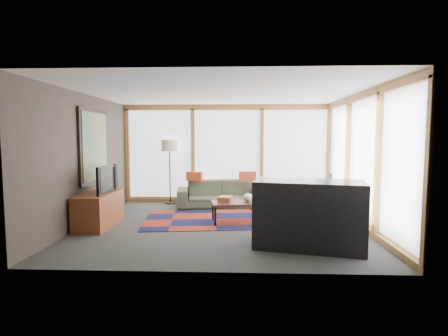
{
  "coord_description": "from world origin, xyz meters",
  "views": [
    {
      "loc": [
        0.3,
        -6.86,
        1.74
      ],
      "look_at": [
        0.0,
        0.4,
        1.1
      ],
      "focal_mm": 28.0,
      "sensor_mm": 36.0,
      "label": 1
    }
  ],
  "objects_px": {
    "bookshelf": "(333,204)",
    "floor_lamp": "(170,172)",
    "coffee_table": "(243,212)",
    "television": "(103,179)",
    "tv_console": "(99,209)",
    "bar_counter": "(309,214)",
    "sofa": "(222,193)"
  },
  "relations": [
    {
      "from": "bookshelf",
      "to": "floor_lamp",
      "type": "bearing_deg",
      "value": 162.82
    },
    {
      "from": "coffee_table",
      "to": "television",
      "type": "bearing_deg",
      "value": -171.17
    },
    {
      "from": "floor_lamp",
      "to": "television",
      "type": "height_order",
      "value": "floor_lamp"
    },
    {
      "from": "floor_lamp",
      "to": "tv_console",
      "type": "distance_m",
      "value": 2.61
    },
    {
      "from": "bookshelf",
      "to": "television",
      "type": "distance_m",
      "value": 4.96
    },
    {
      "from": "floor_lamp",
      "to": "coffee_table",
      "type": "height_order",
      "value": "floor_lamp"
    },
    {
      "from": "floor_lamp",
      "to": "coffee_table",
      "type": "xyz_separation_m",
      "value": [
        1.89,
        -1.96,
        -0.63
      ]
    },
    {
      "from": "floor_lamp",
      "to": "coffee_table",
      "type": "distance_m",
      "value": 2.8
    },
    {
      "from": "floor_lamp",
      "to": "coffee_table",
      "type": "relative_size",
      "value": 1.31
    },
    {
      "from": "bar_counter",
      "to": "coffee_table",
      "type": "bearing_deg",
      "value": 134.75
    },
    {
      "from": "coffee_table",
      "to": "tv_console",
      "type": "distance_m",
      "value": 2.86
    },
    {
      "from": "television",
      "to": "bookshelf",
      "type": "bearing_deg",
      "value": -75.08
    },
    {
      "from": "bookshelf",
      "to": "bar_counter",
      "type": "distance_m",
      "value": 2.58
    },
    {
      "from": "bookshelf",
      "to": "bar_counter",
      "type": "xyz_separation_m",
      "value": [
        -1.02,
        -2.35,
        0.29
      ]
    },
    {
      "from": "coffee_table",
      "to": "television",
      "type": "relative_size",
      "value": 1.37
    },
    {
      "from": "bar_counter",
      "to": "floor_lamp",
      "type": "bearing_deg",
      "value": 141.74
    },
    {
      "from": "sofa",
      "to": "tv_console",
      "type": "relative_size",
      "value": 1.69
    },
    {
      "from": "floor_lamp",
      "to": "television",
      "type": "distance_m",
      "value": 2.53
    },
    {
      "from": "tv_console",
      "to": "television",
      "type": "distance_m",
      "value": 0.61
    },
    {
      "from": "sofa",
      "to": "bookshelf",
      "type": "bearing_deg",
      "value": -27.56
    },
    {
      "from": "floor_lamp",
      "to": "bar_counter",
      "type": "height_order",
      "value": "floor_lamp"
    },
    {
      "from": "bookshelf",
      "to": "tv_console",
      "type": "height_order",
      "value": "tv_console"
    },
    {
      "from": "sofa",
      "to": "tv_console",
      "type": "distance_m",
      "value": 3.11
    },
    {
      "from": "floor_lamp",
      "to": "television",
      "type": "bearing_deg",
      "value": -109.58
    },
    {
      "from": "bar_counter",
      "to": "television",
      "type": "bearing_deg",
      "value": 175.17
    },
    {
      "from": "television",
      "to": "sofa",
      "type": "bearing_deg",
      "value": -45.53
    },
    {
      "from": "coffee_table",
      "to": "floor_lamp",
      "type": "bearing_deg",
      "value": 134.03
    },
    {
      "from": "floor_lamp",
      "to": "tv_console",
      "type": "bearing_deg",
      "value": -111.39
    },
    {
      "from": "coffee_table",
      "to": "bar_counter",
      "type": "relative_size",
      "value": 0.76
    },
    {
      "from": "tv_console",
      "to": "floor_lamp",
      "type": "bearing_deg",
      "value": 68.61
    },
    {
      "from": "coffee_table",
      "to": "television",
      "type": "distance_m",
      "value": 2.87
    },
    {
      "from": "floor_lamp",
      "to": "bookshelf",
      "type": "bearing_deg",
      "value": -17.18
    }
  ]
}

